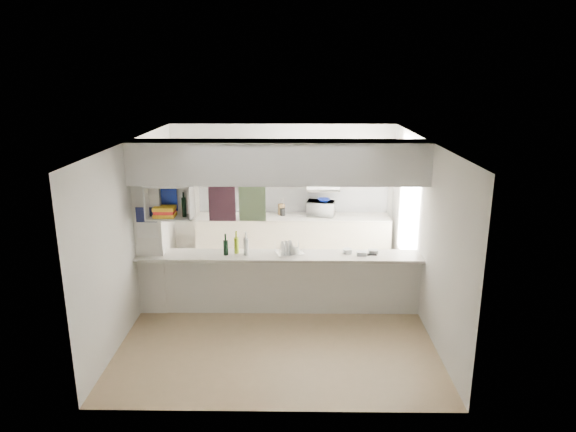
{
  "coord_description": "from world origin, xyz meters",
  "views": [
    {
      "loc": [
        0.23,
        -7.14,
        3.52
      ],
      "look_at": [
        0.13,
        0.5,
        1.37
      ],
      "focal_mm": 32.0,
      "sensor_mm": 36.0,
      "label": 1
    }
  ],
  "objects_px": {
    "microwave": "(321,208)",
    "wine_bottles": "(236,246)",
    "dish_rack": "(289,248)",
    "bowl": "(324,200)"
  },
  "relations": [
    {
      "from": "microwave",
      "to": "bowl",
      "type": "xyz_separation_m",
      "value": [
        0.05,
        -0.03,
        0.17
      ]
    },
    {
      "from": "dish_rack",
      "to": "wine_bottles",
      "type": "height_order",
      "value": "wine_bottles"
    },
    {
      "from": "microwave",
      "to": "wine_bottles",
      "type": "height_order",
      "value": "wine_bottles"
    },
    {
      "from": "microwave",
      "to": "dish_rack",
      "type": "xyz_separation_m",
      "value": [
        -0.57,
        -2.09,
        -0.06
      ]
    },
    {
      "from": "microwave",
      "to": "wine_bottles",
      "type": "relative_size",
      "value": 1.35
    },
    {
      "from": "microwave",
      "to": "dish_rack",
      "type": "height_order",
      "value": "microwave"
    },
    {
      "from": "bowl",
      "to": "dish_rack",
      "type": "bearing_deg",
      "value": -106.83
    },
    {
      "from": "microwave",
      "to": "bowl",
      "type": "distance_m",
      "value": 0.18
    },
    {
      "from": "dish_rack",
      "to": "wine_bottles",
      "type": "bearing_deg",
      "value": 166.15
    },
    {
      "from": "microwave",
      "to": "bowl",
      "type": "bearing_deg",
      "value": 157.19
    }
  ]
}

